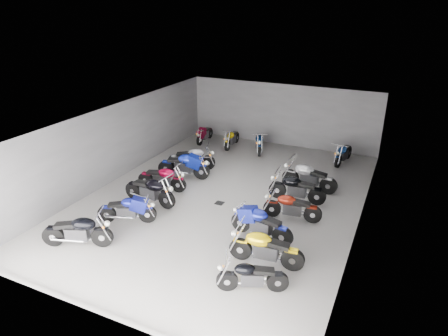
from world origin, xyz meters
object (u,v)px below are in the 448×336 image
(motorcycle_left_c, at_px, (150,190))
(motorcycle_back_f, at_px, (343,153))
(motorcycle_right_b, at_px, (265,248))
(motorcycle_right_d, at_px, (292,207))
(motorcycle_left_a, at_px, (78,231))
(motorcycle_right_f, at_px, (309,177))
(motorcycle_back_b, at_px, (232,138))
(motorcycle_left_b, at_px, (127,210))
(drain_grate, at_px, (219,203))
(motorcycle_left_f, at_px, (192,158))
(motorcycle_right_e, at_px, (296,188))
(motorcycle_left_d, at_px, (162,178))
(motorcycle_left_e, at_px, (184,166))
(motorcycle_back_c, at_px, (259,142))
(motorcycle_right_a, at_px, (251,276))
(motorcycle_back_a, at_px, (204,134))
(motorcycle_right_c, at_px, (260,224))

(motorcycle_left_c, distance_m, motorcycle_back_f, 9.32)
(motorcycle_left_c, distance_m, motorcycle_right_b, 5.46)
(motorcycle_back_f, bearing_deg, motorcycle_right_d, 92.67)
(motorcycle_left_a, height_order, motorcycle_right_f, motorcycle_right_f)
(motorcycle_back_f, bearing_deg, motorcycle_left_a, 68.70)
(motorcycle_left_c, height_order, motorcycle_back_b, motorcycle_left_c)
(motorcycle_right_d, bearing_deg, motorcycle_left_b, 109.19)
(drain_grate, relative_size, motorcycle_left_a, 0.15)
(motorcycle_left_f, relative_size, motorcycle_right_e, 0.95)
(motorcycle_right_f, bearing_deg, motorcycle_left_a, 146.68)
(motorcycle_left_b, xyz_separation_m, motorcycle_right_f, (5.00, 5.21, 0.06))
(motorcycle_right_d, xyz_separation_m, motorcycle_back_f, (0.73, 6.13, -0.01))
(drain_grate, xyz_separation_m, motorcycle_left_d, (-2.60, 0.10, 0.50))
(motorcycle_left_e, xyz_separation_m, motorcycle_right_e, (4.97, -0.10, -0.03))
(motorcycle_back_c, bearing_deg, motorcycle_left_a, 56.96)
(drain_grate, distance_m, motorcycle_left_e, 2.90)
(motorcycle_left_f, relative_size, motorcycle_right_f, 0.91)
(motorcycle_right_a, distance_m, motorcycle_back_b, 11.27)
(motorcycle_back_c, bearing_deg, motorcycle_back_f, 161.10)
(motorcycle_left_a, xyz_separation_m, motorcycle_right_d, (5.54, 4.41, -0.04))
(motorcycle_back_a, height_order, motorcycle_back_c, motorcycle_back_c)
(motorcycle_back_c, height_order, motorcycle_back_f, motorcycle_back_c)
(drain_grate, xyz_separation_m, motorcycle_right_e, (2.57, 1.42, 0.52))
(motorcycle_left_e, height_order, motorcycle_back_b, motorcycle_left_e)
(motorcycle_right_d, bearing_deg, motorcycle_left_c, 94.30)
(motorcycle_right_a, bearing_deg, motorcycle_right_c, -8.61)
(motorcycle_left_e, xyz_separation_m, motorcycle_back_b, (0.25, 4.46, -0.10))
(motorcycle_left_e, relative_size, motorcycle_back_f, 1.15)
(motorcycle_back_a, xyz_separation_m, motorcycle_back_b, (1.66, -0.09, 0.01))
(motorcycle_left_f, xyz_separation_m, motorcycle_right_d, (5.37, -2.49, -0.03))
(motorcycle_left_f, relative_size, motorcycle_right_a, 1.16)
(motorcycle_right_f, bearing_deg, motorcycle_right_c, 177.73)
(motorcycle_right_e, distance_m, motorcycle_back_f, 4.80)
(motorcycle_left_a, relative_size, motorcycle_right_f, 0.91)
(motorcycle_right_f, relative_size, motorcycle_back_f, 1.15)
(motorcycle_back_b, bearing_deg, motorcycle_right_d, 125.63)
(motorcycle_right_c, distance_m, motorcycle_back_b, 8.76)
(motorcycle_right_e, relative_size, motorcycle_back_a, 1.18)
(motorcycle_right_a, bearing_deg, motorcycle_left_e, 19.74)
(drain_grate, height_order, motorcycle_right_d, motorcycle_right_d)
(motorcycle_right_b, height_order, motorcycle_back_a, motorcycle_right_b)
(motorcycle_right_f, xyz_separation_m, motorcycle_back_f, (0.79, 3.50, -0.07))
(motorcycle_back_a, xyz_separation_m, motorcycle_back_c, (3.20, -0.13, 0.05))
(motorcycle_right_c, bearing_deg, motorcycle_left_b, 111.63)
(motorcycle_right_f, bearing_deg, motorcycle_right_b, -174.43)
(motorcycle_left_a, bearing_deg, motorcycle_left_e, 153.49)
(motorcycle_right_a, distance_m, motorcycle_right_e, 5.52)
(motorcycle_left_f, height_order, motorcycle_right_a, motorcycle_left_f)
(motorcycle_left_f, bearing_deg, motorcycle_right_b, 24.46)
(motorcycle_left_e, bearing_deg, motorcycle_back_a, -174.32)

